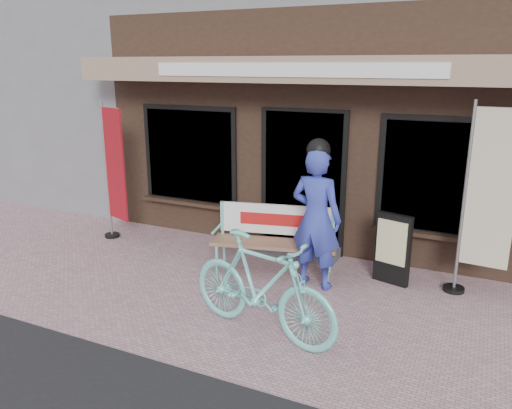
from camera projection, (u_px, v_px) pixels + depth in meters
The scene contains 9 objects.
ground at pixel (245, 302), 6.13m from camera, with size 70.00×70.00×0.00m, color #B78C94.
storefront at pixel (358, 55), 9.64m from camera, with size 7.00×6.77×6.00m.
neighbor_left_near at pixel (53, 49), 13.52m from camera, with size 10.00×7.00×6.40m, color slate.
bench at pixel (275, 233), 6.95m from camera, with size 1.77×0.80×0.93m.
person at pixel (316, 216), 6.35m from camera, with size 0.71×0.51×1.95m.
bicycle at pixel (262, 286), 5.27m from camera, with size 0.53×1.86×1.12m, color #70DAD2.
nobori_red at pixel (114, 172), 7.98m from camera, with size 0.66×0.35×2.25m.
nobori_cream at pixel (486, 200), 5.98m from camera, with size 0.72×0.29×2.43m.
menu_stand at pixel (392, 248), 6.54m from camera, with size 0.49×0.22×0.96m.
Camera 1 is at (2.48, -4.99, 2.83)m, focal length 35.00 mm.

